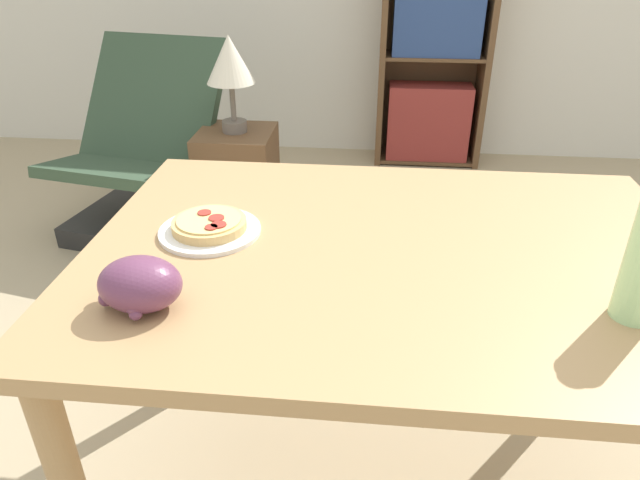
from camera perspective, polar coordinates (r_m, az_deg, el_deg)
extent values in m
plane|color=tan|center=(1.74, 3.74, -21.30)|extent=(14.00, 14.00, 0.00)
cube|color=tan|center=(1.19, 7.18, -1.46)|extent=(1.26, 0.90, 0.03)
cylinder|color=tan|center=(1.80, -12.25, -4.74)|extent=(0.06, 0.06, 0.72)
cylinder|color=tan|center=(1.83, 24.56, -6.39)|extent=(0.06, 0.06, 0.72)
cylinder|color=white|center=(1.25, -10.94, 0.91)|extent=(0.22, 0.22, 0.01)
cylinder|color=#DBB26B|center=(1.24, -11.00, 1.52)|extent=(0.16, 0.16, 0.02)
cylinder|color=#EACC7A|center=(1.24, -11.05, 2.02)|extent=(0.14, 0.14, 0.00)
cylinder|color=#A83328|center=(1.20, -10.82, 1.27)|extent=(0.03, 0.03, 0.00)
cylinder|color=#A83328|center=(1.26, -11.49, 2.70)|extent=(0.03, 0.03, 0.00)
cylinder|color=#A83328|center=(1.23, -10.32, 2.20)|extent=(0.03, 0.03, 0.00)
cylinder|color=#A83328|center=(1.20, -10.11, 1.52)|extent=(0.03, 0.03, 0.00)
ellipsoid|color=#6B3856|center=(1.02, -17.54, -4.22)|extent=(0.14, 0.11, 0.10)
sphere|color=#6B3856|center=(1.00, -17.96, -7.04)|extent=(0.02, 0.02, 0.02)
sphere|color=#6B3856|center=(1.02, -16.28, -3.56)|extent=(0.02, 0.02, 0.02)
sphere|color=#6B3856|center=(1.02, -19.62, -4.01)|extent=(0.02, 0.02, 0.02)
sphere|color=#6B3856|center=(0.98, -16.84, -6.13)|extent=(0.02, 0.02, 0.02)
sphere|color=#6B3856|center=(1.03, -19.88, -4.74)|extent=(0.02, 0.02, 0.02)
sphere|color=#6B3856|center=(1.01, -19.63, -4.21)|extent=(0.02, 0.02, 0.02)
sphere|color=#6B3856|center=(1.00, -18.14, -6.43)|extent=(0.03, 0.03, 0.03)
sphere|color=#6B3856|center=(1.07, -18.37, -3.53)|extent=(0.02, 0.02, 0.02)
sphere|color=#6B3856|center=(1.06, -19.92, -2.92)|extent=(0.03, 0.03, 0.03)
sphere|color=#6B3856|center=(1.00, -16.28, -5.54)|extent=(0.03, 0.03, 0.03)
sphere|color=#6B3856|center=(1.05, -20.59, -5.52)|extent=(0.03, 0.03, 0.03)
cube|color=black|center=(2.96, -17.05, 1.75)|extent=(0.71, 0.66, 0.10)
cube|color=#334733|center=(2.77, -18.53, 6.71)|extent=(0.75, 0.62, 0.14)
cube|color=#334733|center=(2.95, -16.26, 13.33)|extent=(0.74, 0.53, 0.55)
cube|color=brown|center=(3.64, 6.28, 17.93)|extent=(0.04, 0.29, 1.31)
cube|color=brown|center=(3.69, 16.25, 17.17)|extent=(0.04, 0.29, 1.31)
cube|color=brown|center=(3.79, 11.15, 18.02)|extent=(0.65, 0.01, 1.31)
cube|color=brown|center=(3.82, 10.40, 8.24)|extent=(0.58, 0.28, 0.02)
cube|color=#99332D|center=(3.72, 10.74, 11.56)|extent=(0.50, 0.21, 0.46)
cube|color=brown|center=(3.65, 11.31, 17.61)|extent=(0.58, 0.28, 0.02)
cube|color=navy|center=(3.59, 11.72, 21.27)|extent=(0.50, 0.21, 0.46)
cube|color=brown|center=(2.73, -8.11, 5.45)|extent=(0.34, 0.34, 0.53)
cylinder|color=#665B51|center=(2.63, -8.54, 11.20)|extent=(0.11, 0.11, 0.05)
cylinder|color=#665B51|center=(2.60, -8.72, 13.47)|extent=(0.02, 0.02, 0.17)
cone|color=beige|center=(2.56, -9.03, 17.43)|extent=(0.21, 0.21, 0.20)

